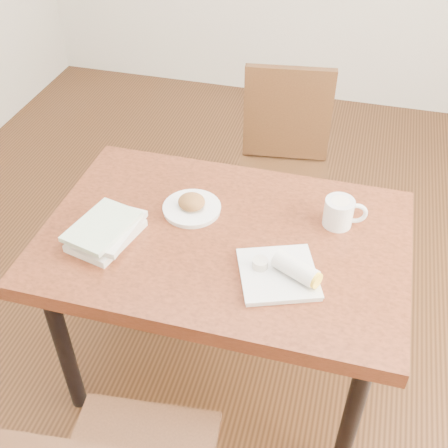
% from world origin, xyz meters
% --- Properties ---
extents(ground, '(4.00, 5.00, 0.01)m').
position_xyz_m(ground, '(0.00, 0.00, -0.01)').
color(ground, '#472814').
rests_on(ground, ground).
extents(table, '(1.24, 0.82, 0.75)m').
position_xyz_m(table, '(0.00, 0.00, 0.67)').
color(table, brown).
rests_on(table, ground).
extents(chair_far, '(0.47, 0.47, 0.95)m').
position_xyz_m(chair_far, '(0.07, 0.80, 0.55)').
color(chair_far, '#422712').
rests_on(chair_far, ground).
extents(plate_scone, '(0.21, 0.21, 0.07)m').
position_xyz_m(plate_scone, '(-0.14, 0.10, 0.77)').
color(plate_scone, white).
rests_on(plate_scone, table).
extents(coffee_mug, '(0.15, 0.10, 0.10)m').
position_xyz_m(coffee_mug, '(0.37, 0.16, 0.80)').
color(coffee_mug, white).
rests_on(coffee_mug, table).
extents(plate_burrito, '(0.30, 0.30, 0.08)m').
position_xyz_m(plate_burrito, '(0.23, -0.14, 0.77)').
color(plate_burrito, white).
rests_on(plate_burrito, table).
extents(book_stack, '(0.22, 0.28, 0.06)m').
position_xyz_m(book_stack, '(-0.38, -0.12, 0.78)').
color(book_stack, white).
rests_on(book_stack, table).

